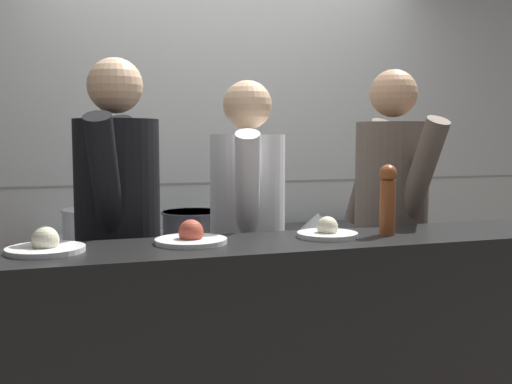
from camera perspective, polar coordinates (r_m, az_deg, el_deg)
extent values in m
cube|color=silver|center=(3.76, -3.01, 3.22)|extent=(8.00, 0.06, 2.60)
cube|color=gray|center=(3.74, -2.87, 0.91)|extent=(8.00, 0.00, 0.01)
cube|color=maroon|center=(3.41, -10.35, -12.13)|extent=(1.08, 0.70, 0.84)
cube|color=#B7BABF|center=(3.31, -10.48, -4.85)|extent=(1.10, 0.71, 0.04)
cube|color=#B7BABF|center=(3.07, -9.51, -12.81)|extent=(0.97, 0.03, 0.10)
cube|color=#38383D|center=(3.67, 5.90, -10.43)|extent=(0.91, 0.65, 0.88)
cube|color=black|center=(2.44, 4.84, -16.65)|extent=(2.62, 0.45, 1.04)
cylinder|color=#B7BABF|center=(3.26, -15.72, -3.14)|extent=(0.26, 0.26, 0.18)
cylinder|color=#B7BABF|center=(3.25, -15.76, -1.67)|extent=(0.27, 0.27, 0.01)
cylinder|color=#2D2D33|center=(3.38, -6.04, -3.02)|extent=(0.33, 0.33, 0.14)
cylinder|color=#2D2D33|center=(3.38, -6.05, -1.94)|extent=(0.35, 0.35, 0.01)
cone|color=#B7BABF|center=(3.60, 5.91, -2.76)|extent=(0.21, 0.21, 0.10)
cube|color=#B7BABF|center=(3.51, 8.56, -3.74)|extent=(0.22, 0.15, 0.01)
cube|color=black|center=(3.37, 6.97, -3.98)|extent=(0.11, 0.08, 0.02)
cylinder|color=white|center=(2.16, -19.40, -5.19)|extent=(0.26, 0.26, 0.02)
sphere|color=beige|center=(2.15, -19.43, -4.33)|extent=(0.09, 0.09, 0.09)
cylinder|color=white|center=(2.21, -6.21, -4.65)|extent=(0.27, 0.27, 0.02)
sphere|color=#B24733|center=(2.21, -6.22, -3.81)|extent=(0.09, 0.09, 0.09)
cylinder|color=white|center=(2.36, 6.81, -4.06)|extent=(0.24, 0.24, 0.02)
sphere|color=beige|center=(2.35, 6.81, -3.33)|extent=(0.08, 0.08, 0.08)
cylinder|color=brown|center=(2.43, 12.40, -1.47)|extent=(0.06, 0.06, 0.22)
sphere|color=brown|center=(2.42, 12.47, 1.77)|extent=(0.07, 0.07, 0.07)
cube|color=black|center=(2.79, -12.73, -16.26)|extent=(0.35, 0.27, 0.82)
cylinder|color=black|center=(2.61, -13.06, -0.70)|extent=(0.44, 0.44, 0.68)
sphere|color=#D8AD84|center=(2.61, -13.28, 9.85)|extent=(0.23, 0.23, 0.23)
cylinder|color=black|center=(2.82, -12.25, 1.36)|extent=(0.20, 0.36, 0.57)
cylinder|color=black|center=(2.40, -14.09, 0.68)|extent=(0.20, 0.36, 0.57)
cube|color=black|center=(2.93, -0.79, -15.46)|extent=(0.33, 0.27, 0.79)
cylinder|color=white|center=(2.76, -0.81, -1.30)|extent=(0.43, 0.43, 0.65)
sphere|color=#D8AD84|center=(2.75, -0.82, 8.29)|extent=(0.22, 0.22, 0.22)
cylinder|color=white|center=(2.95, -0.82, 0.62)|extent=(0.19, 0.34, 0.55)
cylinder|color=white|center=(2.55, -0.80, -0.10)|extent=(0.19, 0.34, 0.55)
cube|color=black|center=(3.19, 12.51, -13.50)|extent=(0.32, 0.22, 0.82)
cylinder|color=brown|center=(3.04, 12.78, 0.08)|extent=(0.39, 0.39, 0.68)
sphere|color=tan|center=(3.03, 12.97, 9.14)|extent=(0.23, 0.23, 0.23)
cylinder|color=brown|center=(3.20, 10.59, 1.81)|extent=(0.14, 0.35, 0.57)
cylinder|color=brown|center=(2.86, 15.31, 1.33)|extent=(0.14, 0.35, 0.57)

